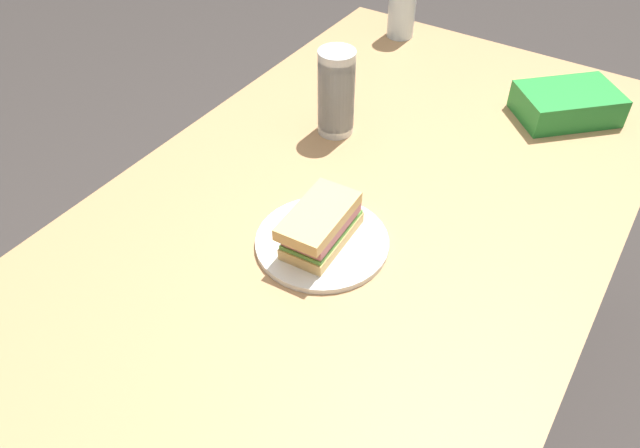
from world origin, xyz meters
The scene contains 7 objects.
ground_plane centered at (0.00, 0.00, 0.00)m, with size 8.00×8.00×0.00m, color #383330.
dining_table centered at (0.00, 0.00, 0.65)m, with size 1.84×0.97×0.72m.
paper_plate centered at (0.06, 0.00, 0.73)m, with size 0.25×0.25×0.01m, color white.
sandwich centered at (0.06, 0.00, 0.78)m, with size 0.19×0.11×0.08m.
chip_bag centered at (-0.64, 0.25, 0.76)m, with size 0.23×0.15×0.07m, color #268C38.
water_bottle_tall centered at (-0.81, -0.28, 0.82)m, with size 0.08×0.08×0.21m.
plastic_cup_stack centered at (-0.28, -0.18, 0.83)m, with size 0.08×0.08×0.20m.
Camera 1 is at (0.76, 0.45, 1.55)m, focal length 34.58 mm.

